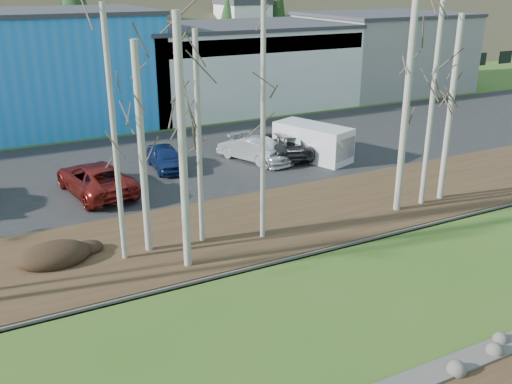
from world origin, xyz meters
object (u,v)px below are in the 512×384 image
car_4 (285,143)px  car_5 (261,150)px  car_1 (96,179)px  car_3 (251,149)px  van_white (315,143)px  car_2 (166,157)px

car_4 → car_5: bearing=26.6°
car_1 → car_4: bearing=178.7°
car_1 → car_5: bearing=178.1°
car_4 → car_3: bearing=14.6°
van_white → car_3: bearing=134.7°
car_1 → van_white: size_ratio=1.13×
car_4 → car_5: (-1.89, -0.33, -0.07)m
car_1 → car_2: size_ratio=1.44×
car_2 → car_3: 5.12m
car_4 → van_white: 1.96m
car_3 → car_4: 2.37m
car_2 → car_4: size_ratio=0.75×
car_3 → van_white: van_white is taller
car_1 → car_2: 4.96m
car_3 → car_1: bearing=-13.7°
van_white → car_4: bearing=106.5°
car_1 → van_white: van_white is taller
car_1 → car_4: 11.97m
car_3 → car_4: size_ratio=0.80×
car_2 → car_4: car_4 is taller
car_1 → car_4: car_1 is taller
car_1 → car_5: 10.05m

